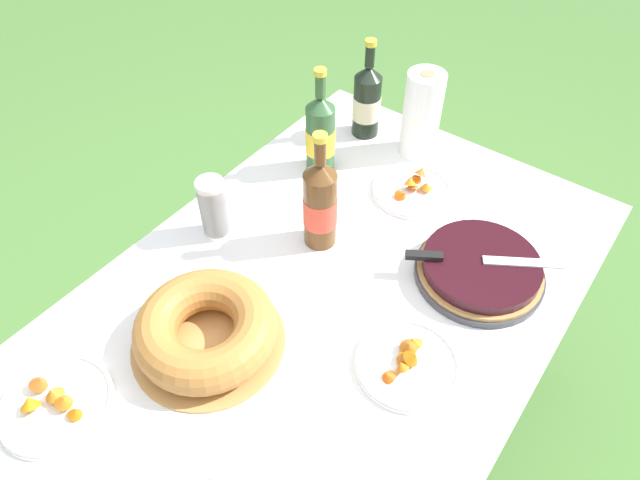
{
  "coord_description": "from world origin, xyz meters",
  "views": [
    {
      "loc": [
        -0.63,
        -0.49,
        1.82
      ],
      "look_at": [
        0.14,
        0.09,
        0.8
      ],
      "focal_mm": 32.0,
      "sensor_mm": 36.0,
      "label": 1
    }
  ],
  "objects_px": {
    "cider_bottle_green": "(320,134)",
    "cider_bottle_amber": "(320,204)",
    "snack_plate_left": "(412,189)",
    "paper_towel_roll": "(422,114)",
    "serving_knife": "(471,259)",
    "cup_stack": "(214,208)",
    "berry_tart": "(480,269)",
    "bundt_cake": "(206,330)",
    "juice_bottle_red": "(367,101)",
    "snack_plate_near": "(55,403)",
    "snack_plate_far": "(408,361)"
  },
  "relations": [
    {
      "from": "cider_bottle_amber",
      "to": "paper_towel_roll",
      "type": "relative_size",
      "value": 1.27
    },
    {
      "from": "cup_stack",
      "to": "cider_bottle_green",
      "type": "height_order",
      "value": "cider_bottle_green"
    },
    {
      "from": "bundt_cake",
      "to": "cider_bottle_green",
      "type": "distance_m",
      "value": 0.67
    },
    {
      "from": "juice_bottle_red",
      "to": "cider_bottle_amber",
      "type": "bearing_deg",
      "value": -160.01
    },
    {
      "from": "cider_bottle_green",
      "to": "bundt_cake",
      "type": "bearing_deg",
      "value": -165.27
    },
    {
      "from": "snack_plate_left",
      "to": "paper_towel_roll",
      "type": "bearing_deg",
      "value": 26.74
    },
    {
      "from": "berry_tart",
      "to": "cider_bottle_green",
      "type": "distance_m",
      "value": 0.58
    },
    {
      "from": "juice_bottle_red",
      "to": "paper_towel_roll",
      "type": "xyz_separation_m",
      "value": [
        0.02,
        -0.18,
        0.02
      ]
    },
    {
      "from": "snack_plate_far",
      "to": "cider_bottle_green",
      "type": "bearing_deg",
      "value": 52.47
    },
    {
      "from": "serving_knife",
      "to": "paper_towel_roll",
      "type": "height_order",
      "value": "paper_towel_roll"
    },
    {
      "from": "snack_plate_left",
      "to": "berry_tart",
      "type": "bearing_deg",
      "value": -120.71
    },
    {
      "from": "berry_tart",
      "to": "cider_bottle_amber",
      "type": "bearing_deg",
      "value": 108.92
    },
    {
      "from": "cider_bottle_amber",
      "to": "snack_plate_left",
      "type": "relative_size",
      "value": 1.47
    },
    {
      "from": "cup_stack",
      "to": "snack_plate_left",
      "type": "relative_size",
      "value": 0.78
    },
    {
      "from": "snack_plate_near",
      "to": "paper_towel_roll",
      "type": "xyz_separation_m",
      "value": [
        1.18,
        -0.16,
        0.12
      ]
    },
    {
      "from": "cider_bottle_green",
      "to": "cider_bottle_amber",
      "type": "xyz_separation_m",
      "value": [
        -0.24,
        -0.18,
        0.01
      ]
    },
    {
      "from": "bundt_cake",
      "to": "snack_plate_near",
      "type": "xyz_separation_m",
      "value": [
        -0.3,
        0.14,
        -0.04
      ]
    },
    {
      "from": "cider_bottle_amber",
      "to": "serving_knife",
      "type": "bearing_deg",
      "value": -72.12
    },
    {
      "from": "snack_plate_near",
      "to": "paper_towel_roll",
      "type": "bearing_deg",
      "value": -7.81
    },
    {
      "from": "serving_knife",
      "to": "cider_bottle_amber",
      "type": "height_order",
      "value": "cider_bottle_amber"
    },
    {
      "from": "juice_bottle_red",
      "to": "snack_plate_left",
      "type": "bearing_deg",
      "value": -120.82
    },
    {
      "from": "juice_bottle_red",
      "to": "snack_plate_near",
      "type": "relative_size",
      "value": 1.35
    },
    {
      "from": "bundt_cake",
      "to": "cup_stack",
      "type": "relative_size",
      "value": 1.94
    },
    {
      "from": "juice_bottle_red",
      "to": "serving_knife",
      "type": "bearing_deg",
      "value": -123.13
    },
    {
      "from": "cider_bottle_amber",
      "to": "juice_bottle_red",
      "type": "distance_m",
      "value": 0.49
    },
    {
      "from": "cider_bottle_green",
      "to": "snack_plate_left",
      "type": "xyz_separation_m",
      "value": [
        0.06,
        -0.28,
        -0.11
      ]
    },
    {
      "from": "snack_plate_left",
      "to": "paper_towel_roll",
      "type": "distance_m",
      "value": 0.23
    },
    {
      "from": "berry_tart",
      "to": "snack_plate_left",
      "type": "relative_size",
      "value": 1.39
    },
    {
      "from": "serving_knife",
      "to": "paper_towel_roll",
      "type": "distance_m",
      "value": 0.51
    },
    {
      "from": "serving_knife",
      "to": "snack_plate_left",
      "type": "xyz_separation_m",
      "value": [
        0.19,
        0.26,
        -0.05
      ]
    },
    {
      "from": "paper_towel_roll",
      "to": "snack_plate_left",
      "type": "bearing_deg",
      "value": -153.26
    },
    {
      "from": "cup_stack",
      "to": "cider_bottle_amber",
      "type": "relative_size",
      "value": 0.53
    },
    {
      "from": "snack_plate_near",
      "to": "snack_plate_left",
      "type": "xyz_separation_m",
      "value": [
        1.0,
        -0.25,
        -0.0
      ]
    },
    {
      "from": "cup_stack",
      "to": "serving_knife",
      "type": "bearing_deg",
      "value": -66.59
    },
    {
      "from": "berry_tart",
      "to": "juice_bottle_red",
      "type": "relative_size",
      "value": 1.01
    },
    {
      "from": "bundt_cake",
      "to": "paper_towel_roll",
      "type": "bearing_deg",
      "value": -1.27
    },
    {
      "from": "bundt_cake",
      "to": "snack_plate_near",
      "type": "bearing_deg",
      "value": 154.44
    },
    {
      "from": "cider_bottle_green",
      "to": "cider_bottle_amber",
      "type": "relative_size",
      "value": 0.96
    },
    {
      "from": "serving_knife",
      "to": "berry_tart",
      "type": "bearing_deg",
      "value": 0.0
    },
    {
      "from": "cider_bottle_amber",
      "to": "snack_plate_far",
      "type": "distance_m",
      "value": 0.43
    },
    {
      "from": "cider_bottle_green",
      "to": "paper_towel_roll",
      "type": "distance_m",
      "value": 0.3
    },
    {
      "from": "paper_towel_roll",
      "to": "juice_bottle_red",
      "type": "bearing_deg",
      "value": 95.01
    },
    {
      "from": "serving_knife",
      "to": "cider_bottle_green",
      "type": "xyz_separation_m",
      "value": [
        0.12,
        0.54,
        0.06
      ]
    },
    {
      "from": "snack_plate_left",
      "to": "snack_plate_far",
      "type": "height_order",
      "value": "snack_plate_left"
    },
    {
      "from": "serving_knife",
      "to": "cup_stack",
      "type": "xyz_separation_m",
      "value": [
        -0.26,
        0.59,
        0.02
      ]
    },
    {
      "from": "cider_bottle_amber",
      "to": "snack_plate_left",
      "type": "bearing_deg",
      "value": -17.99
    },
    {
      "from": "berry_tart",
      "to": "cider_bottle_amber",
      "type": "relative_size",
      "value": 0.94
    },
    {
      "from": "bundt_cake",
      "to": "paper_towel_roll",
      "type": "relative_size",
      "value": 1.3
    },
    {
      "from": "bundt_cake",
      "to": "paper_towel_roll",
      "type": "xyz_separation_m",
      "value": [
        0.88,
        -0.02,
        0.08
      ]
    },
    {
      "from": "cup_stack",
      "to": "snack_plate_far",
      "type": "relative_size",
      "value": 0.77
    }
  ]
}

